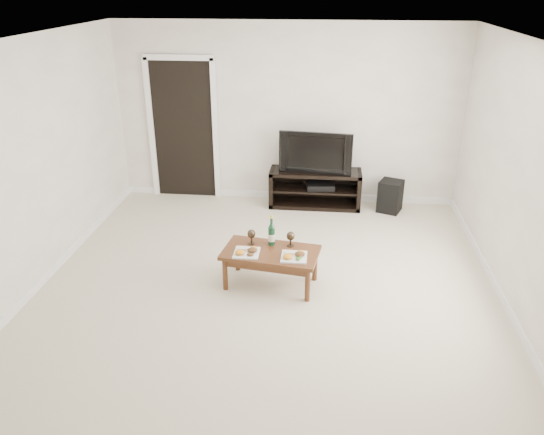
{
  "coord_description": "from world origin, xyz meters",
  "views": [
    {
      "loc": [
        0.57,
        -4.84,
        3.12
      ],
      "look_at": [
        0.02,
        0.46,
        0.7
      ],
      "focal_mm": 35.0,
      "sensor_mm": 36.0,
      "label": 1
    }
  ],
  "objects": [
    {
      "name": "goblet_right",
      "position": [
        0.24,
        0.34,
        0.51
      ],
      "size": [
        0.09,
        0.09,
        0.17
      ],
      "primitive_type": null,
      "color": "#35291D",
      "rests_on": "coffee_table"
    },
    {
      "name": "media_console",
      "position": [
        0.45,
        2.5,
        0.28
      ],
      "size": [
        1.34,
        0.45,
        0.55
      ],
      "primitive_type": "cube",
      "color": "black",
      "rests_on": "ground"
    },
    {
      "name": "goblet_left",
      "position": [
        -0.2,
        0.35,
        0.51
      ],
      "size": [
        0.09,
        0.09,
        0.17
      ],
      "primitive_type": null,
      "color": "#35291D",
      "rests_on": "coffee_table"
    },
    {
      "name": "floor",
      "position": [
        0.0,
        0.0,
        0.0
      ],
      "size": [
        5.5,
        5.5,
        0.0
      ],
      "primitive_type": "plane",
      "color": "beige",
      "rests_on": "ground"
    },
    {
      "name": "subwoofer",
      "position": [
        1.54,
        2.41,
        0.23
      ],
      "size": [
        0.4,
        0.4,
        0.46
      ],
      "primitive_type": "cube",
      "rotation": [
        0.0,
        0.0,
        -0.38
      ],
      "color": "black",
      "rests_on": "ground"
    },
    {
      "name": "doorway",
      "position": [
        -1.55,
        2.73,
        1.02
      ],
      "size": [
        0.9,
        0.02,
        2.05
      ],
      "primitive_type": "cube",
      "color": "black",
      "rests_on": "ground"
    },
    {
      "name": "ceiling",
      "position": [
        0.0,
        0.0,
        2.62
      ],
      "size": [
        5.0,
        5.5,
        0.04
      ],
      "primitive_type": "cube",
      "color": "white",
      "rests_on": "back_wall"
    },
    {
      "name": "av_receiver",
      "position": [
        0.52,
        2.48,
        0.33
      ],
      "size": [
        0.43,
        0.34,
        0.08
      ],
      "primitive_type": "cube",
      "rotation": [
        0.0,
        0.0,
        0.1
      ],
      "color": "black",
      "rests_on": "media_console"
    },
    {
      "name": "back_wall",
      "position": [
        0.0,
        2.77,
        1.3
      ],
      "size": [
        5.0,
        0.04,
        2.6
      ],
      "primitive_type": "cube",
      "color": "white",
      "rests_on": "ground"
    },
    {
      "name": "plate_right",
      "position": [
        0.29,
        0.07,
        0.45
      ],
      "size": [
        0.27,
        0.27,
        0.07
      ],
      "primitive_type": "cube",
      "color": "white",
      "rests_on": "coffee_table"
    },
    {
      "name": "coffee_table",
      "position": [
        0.03,
        0.2,
        0.21
      ],
      "size": [
        1.1,
        0.71,
        0.42
      ],
      "primitive_type": "cube",
      "rotation": [
        0.0,
        0.0,
        -0.15
      ],
      "color": "#552E17",
      "rests_on": "ground"
    },
    {
      "name": "television",
      "position": [
        0.45,
        2.5,
        0.85
      ],
      "size": [
        1.05,
        0.24,
        0.6
      ],
      "primitive_type": "imported",
      "rotation": [
        0.0,
        0.0,
        -0.1
      ],
      "color": "black",
      "rests_on": "media_console"
    },
    {
      "name": "wine_bottle",
      "position": [
        0.03,
        0.36,
        0.59
      ],
      "size": [
        0.07,
        0.07,
        0.35
      ],
      "primitive_type": "cylinder",
      "color": "#0F381F",
      "rests_on": "coffee_table"
    },
    {
      "name": "plate_left",
      "position": [
        -0.22,
        0.11,
        0.45
      ],
      "size": [
        0.27,
        0.27,
        0.07
      ],
      "primitive_type": "cube",
      "color": "white",
      "rests_on": "coffee_table"
    }
  ]
}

